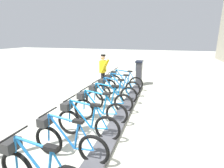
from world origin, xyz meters
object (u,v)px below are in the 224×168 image
Objects in this scene: bike_docked_4 at (97,108)px; bike_docked_6 at (67,140)px; bike_docked_3 at (107,99)px; bike_docked_1 at (119,86)px; payment_kiosk at (139,73)px; bike_docked_2 at (114,91)px; worker_near_rack at (103,70)px; bike_docked_5 at (85,122)px; bike_docked_0 at (124,81)px.

bike_docked_4 and bike_docked_6 have the same top height.
bike_docked_4 is (0.00, 0.86, 0.00)m from bike_docked_3.
payment_kiosk is at bearing -106.70° from bike_docked_1.
payment_kiosk is at bearing -98.94° from bike_docked_3.
bike_docked_2 and bike_docked_6 have the same top height.
bike_docked_2 is 1.73m from bike_docked_4.
payment_kiosk is 0.74× the size of bike_docked_1.
bike_docked_5 is at bearing 103.20° from worker_near_rack.
bike_docked_5 is at bearing 90.00° from bike_docked_2.
bike_docked_2 is at bearing 78.34° from payment_kiosk.
bike_docked_5 is (0.57, 5.37, -0.24)m from payment_kiosk.
payment_kiosk reaches higher than bike_docked_3.
bike_docked_4 and bike_docked_5 have the same top height.
bike_docked_2 is at bearing -90.00° from bike_docked_5.
bike_docked_2 is at bearing -90.00° from bike_docked_6.
bike_docked_1 is at bearing 73.30° from payment_kiosk.
bike_docked_2 and bike_docked_5 have the same top height.
payment_kiosk reaches higher than bike_docked_2.
bike_docked_1 is 1.73m from bike_docked_3.
bike_docked_6 is (0.00, 4.32, 0.00)m from bike_docked_1.
bike_docked_0 is 1.00× the size of bike_docked_1.
bike_docked_1 is 4.32m from bike_docked_6.
worker_near_rack reaches higher than bike_docked_5.
worker_near_rack is at bearing -78.99° from bike_docked_6.
bike_docked_0 is 1.73m from bike_docked_2.
bike_docked_0 is at bearing -90.00° from bike_docked_1.
bike_docked_6 is 5.18m from worker_near_rack.
worker_near_rack is (0.98, -4.20, 0.48)m from bike_docked_5.
payment_kiosk is at bearing -97.24° from bike_docked_4.
bike_docked_6 is (0.00, 0.86, 0.00)m from bike_docked_5.
bike_docked_4 is 0.86m from bike_docked_5.
bike_docked_5 is (0.00, 0.86, 0.00)m from bike_docked_4.
bike_docked_0 is 1.04× the size of worker_near_rack.
bike_docked_5 is at bearing -90.00° from bike_docked_6.
bike_docked_1 is 1.00× the size of bike_docked_3.
payment_kiosk is 4.54m from bike_docked_4.
bike_docked_1 is at bearing -90.00° from bike_docked_4.
bike_docked_0 is at bearing -90.00° from bike_docked_3.
payment_kiosk is at bearing -101.66° from bike_docked_2.
bike_docked_5 is at bearing 90.00° from bike_docked_3.
bike_docked_5 is (0.00, 3.46, 0.00)m from bike_docked_1.
worker_near_rack reaches higher than bike_docked_2.
payment_kiosk is 0.74× the size of bike_docked_4.
bike_docked_0 is 3.46m from bike_docked_4.
bike_docked_1 is at bearing -90.00° from bike_docked_6.
worker_near_rack is (0.98, -3.33, 0.48)m from bike_docked_4.
bike_docked_6 is at bearing 101.01° from worker_near_rack.
bike_docked_6 is 1.04× the size of worker_near_rack.
bike_docked_3 is at bearing 90.00° from bike_docked_2.
bike_docked_4 is 1.00× the size of bike_docked_6.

